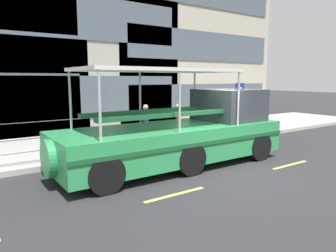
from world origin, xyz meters
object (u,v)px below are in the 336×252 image
Objects in this scene: parking_sign at (239,99)px; pedestrian_near_bow at (178,117)px; pedestrian_mid_left at (146,120)px; duck_tour_boat at (187,132)px.

parking_sign reaches higher than pedestrian_near_bow.
duck_tour_boat is at bearing -92.59° from pedestrian_mid_left.
pedestrian_near_bow is at bearing 16.94° from pedestrian_mid_left.
parking_sign is 0.26× the size of duck_tour_boat.
duck_tour_boat is 2.97m from pedestrian_mid_left.
pedestrian_mid_left is (-2.15, -0.66, 0.07)m from pedestrian_near_bow.
pedestrian_near_bow is at bearing 57.73° from duck_tour_boat.
parking_sign is 5.92m from duck_tour_boat.
duck_tour_boat reaches higher than pedestrian_near_bow.
pedestrian_mid_left is (0.13, 2.97, 0.10)m from duck_tour_boat.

